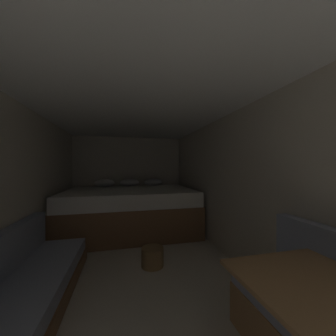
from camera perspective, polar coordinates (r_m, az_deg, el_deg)
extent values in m
plane|color=beige|center=(2.58, -9.68, -29.76)|extent=(7.15, 7.15, 0.00)
cube|color=beige|center=(4.84, -11.65, -2.96)|extent=(2.71, 0.05, 2.04)
cube|color=beige|center=(2.54, -41.44, -5.92)|extent=(0.05, 5.15, 2.04)
cube|color=beige|center=(2.68, 20.14, -5.55)|extent=(0.05, 5.15, 2.04)
cube|color=white|center=(2.36, -9.72, 19.35)|extent=(2.71, 5.15, 0.05)
cube|color=brown|center=(4.03, -11.24, -14.09)|extent=(2.49, 1.71, 0.58)
cube|color=white|center=(3.94, -11.25, -8.16)|extent=(2.45, 1.67, 0.26)
ellipsoid|color=white|center=(4.57, -18.61, -4.30)|extent=(0.45, 0.34, 0.17)
ellipsoid|color=white|center=(4.60, -4.52, -4.25)|extent=(0.45, 0.34, 0.17)
ellipsoid|color=white|center=(4.55, -11.54, -4.31)|extent=(0.45, 0.34, 0.17)
cube|color=#8C93A8|center=(1.67, 41.65, -32.84)|extent=(0.53, 1.21, 0.10)
cube|color=#9E7247|center=(1.33, 38.21, -26.22)|extent=(0.68, 0.67, 0.02)
cylinder|color=silver|center=(1.61, 32.39, -35.85)|extent=(0.05, 0.05, 0.69)
cylinder|color=olive|center=(2.73, -4.71, -25.17)|extent=(0.29, 0.29, 0.24)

